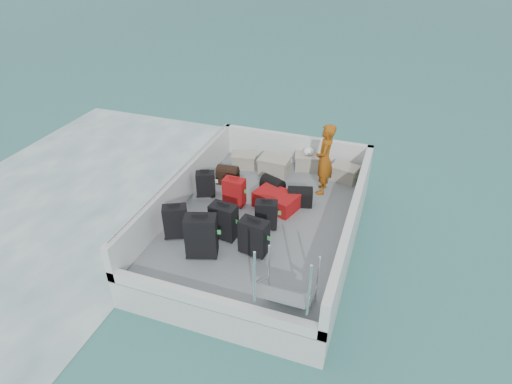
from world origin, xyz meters
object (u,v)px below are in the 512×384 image
suitcase_5 (234,192)px  suitcase_6 (254,237)px  passenger (325,159)px  crate_2 (308,162)px  suitcase_8 (276,200)px  suitcase_7 (266,215)px  crate_0 (244,161)px  crate_3 (344,174)px  crate_1 (274,167)px  suitcase_4 (224,222)px  suitcase_0 (176,222)px  suitcase_2 (206,184)px  suitcase_3 (201,237)px

suitcase_5 → suitcase_6: 1.56m
passenger → crate_2: bearing=-152.6°
suitcase_8 → crate_2: 1.78m
suitcase_7 → crate_2: (0.20, 2.48, -0.12)m
suitcase_7 → crate_2: suitcase_7 is taller
crate_0 → crate_3: crate_3 is taller
suitcase_5 → crate_1: suitcase_5 is taller
crate_3 → suitcase_4: bearing=-122.0°
suitcase_0 → passenger: passenger is taller
suitcase_2 → crate_0: bearing=53.8°
suitcase_5 → suitcase_7: bearing=-30.9°
suitcase_2 → crate_2: suitcase_2 is taller
suitcase_4 → suitcase_0: bearing=-155.4°
suitcase_0 → suitcase_8: bearing=19.9°
suitcase_6 → suitcase_7: suitcase_6 is taller
suitcase_6 → crate_2: size_ratio=1.19×
suitcase_2 → crate_3: size_ratio=1.03×
passenger → suitcase_6: bearing=-20.6°
suitcase_2 → suitcase_8: suitcase_2 is taller
suitcase_8 → suitcase_6: bearing=-160.5°
suitcase_4 → suitcase_6: bearing=-12.2°
crate_1 → crate_2: bearing=36.5°
suitcase_7 → crate_2: size_ratio=1.03×
suitcase_2 → suitcase_0: bearing=-110.1°
suitcase_2 → crate_2: bearing=23.0°
suitcase_2 → suitcase_5: size_ratio=0.94×
suitcase_8 → suitcase_4: bearing=171.6°
suitcase_0 → crate_1: (1.01, 2.79, -0.14)m
crate_0 → crate_3: 2.33m
suitcase_5 → crate_2: 2.22m
suitcase_4 → passenger: (1.36, 2.16, 0.42)m
suitcase_2 → suitcase_6: 2.10m
suitcase_7 → crate_0: (-1.23, 2.06, -0.13)m
suitcase_3 → crate_2: bearing=56.7°
suitcase_2 → suitcase_5: suitcase_5 is taller
suitcase_4 → suitcase_2: bearing=134.3°
suitcase_4 → crate_2: size_ratio=1.24×
suitcase_5 → suitcase_2: bearing=171.9°
suitcase_4 → crate_0: bearing=109.2°
crate_3 → passenger: passenger is taller
suitcase_6 → crate_3: 3.19m
crate_1 → crate_3: (1.56, 0.26, -0.03)m
suitcase_2 → suitcase_6: size_ratio=0.83×
suitcase_2 → passenger: bearing=0.2°
crate_1 → crate_2: (0.67, 0.49, -0.02)m
suitcase_4 → passenger: bearing=64.1°
suitcase_7 → crate_0: bearing=106.6°
suitcase_7 → crate_0: 2.40m
suitcase_3 → suitcase_4: 0.61m
suitcase_0 → suitcase_5: (0.61, 1.33, -0.03)m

